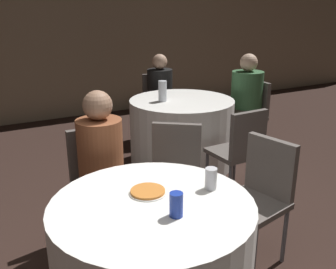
{
  "coord_description": "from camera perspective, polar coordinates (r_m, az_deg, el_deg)",
  "views": [
    {
      "loc": [
        -0.71,
        -1.43,
        1.7
      ],
      "look_at": [
        0.47,
        0.77,
        0.86
      ],
      "focal_mm": 40.0,
      "sensor_mm": 36.0,
      "label": 1
    }
  ],
  "objects": [
    {
      "name": "table_near",
      "position": [
        2.16,
        -2.3,
        -19.22
      ],
      "size": [
        1.07,
        1.07,
        0.76
      ],
      "color": "white",
      "rests_on": "ground_plane"
    },
    {
      "name": "bottle_far",
      "position": [
        4.01,
        -0.84,
        6.64
      ],
      "size": [
        0.09,
        0.09,
        0.22
      ],
      "color": "silver",
      "rests_on": "table_far"
    },
    {
      "name": "chair_far_south",
      "position": [
        3.42,
        11.0,
        -1.77
      ],
      "size": [
        0.42,
        0.42,
        0.87
      ],
      "rotation": [
        0.0,
        0.0,
        0.04
      ],
      "color": "#59514C",
      "rests_on": "ground_plane"
    },
    {
      "name": "chair_far_east",
      "position": [
        4.71,
        12.58,
        3.78
      ],
      "size": [
        0.41,
        0.41,
        0.87
      ],
      "rotation": [
        0.0,
        0.0,
        1.56
      ],
      "color": "#59514C",
      "rests_on": "ground_plane"
    },
    {
      "name": "table_far",
      "position": [
        4.21,
        2.06,
        0.29
      ],
      "size": [
        1.15,
        1.15,
        0.76
      ],
      "color": "white",
      "rests_on": "ground_plane"
    },
    {
      "name": "soda_can_silver",
      "position": [
        2.07,
        6.56,
        -6.7
      ],
      "size": [
        0.07,
        0.07,
        0.12
      ],
      "color": "silver",
      "rests_on": "table_near"
    },
    {
      "name": "chair_near_east",
      "position": [
        2.67,
        13.98,
        -8.01
      ],
      "size": [
        0.48,
        0.47,
        0.87
      ],
      "rotation": [
        0.0,
        0.0,
        -4.51
      ],
      "color": "#59514C",
      "rests_on": "ground_plane"
    },
    {
      "name": "chair_far_north",
      "position": [
        5.07,
        -1.5,
        5.27
      ],
      "size": [
        0.47,
        0.47,
        0.87
      ],
      "rotation": [
        0.0,
        0.0,
        -3.34
      ],
      "color": "#59514C",
      "rests_on": "ground_plane"
    },
    {
      "name": "wall_back",
      "position": [
        6.1,
        -22.32,
        14.47
      ],
      "size": [
        16.0,
        0.06,
        2.8
      ],
      "color": "gray",
      "rests_on": "ground_plane"
    },
    {
      "name": "person_green_jacket",
      "position": [
        4.59,
        11.23,
        4.74
      ],
      "size": [
        0.53,
        0.38,
        1.21
      ],
      "rotation": [
        0.0,
        0.0,
        1.56
      ],
      "color": "#4C4238",
      "rests_on": "ground_plane"
    },
    {
      "name": "pizza_plate_near",
      "position": [
        2.04,
        -3.1,
        -8.68
      ],
      "size": [
        0.21,
        0.21,
        0.02
      ],
      "color": "white",
      "rests_on": "table_near"
    },
    {
      "name": "chair_near_north",
      "position": [
        2.84,
        -10.57,
        -6.05
      ],
      "size": [
        0.4,
        0.41,
        0.87
      ],
      "rotation": [
        0.0,
        0.0,
        -3.15
      ],
      "color": "#59514C",
      "rests_on": "ground_plane"
    },
    {
      "name": "person_floral_shirt",
      "position": [
        2.67,
        -9.61,
        -6.07
      ],
      "size": [
        0.32,
        0.5,
        1.18
      ],
      "rotation": [
        0.0,
        0.0,
        -3.15
      ],
      "color": "#4C4238",
      "rests_on": "ground_plane"
    },
    {
      "name": "chair_near_northeast",
      "position": [
        2.88,
        1.07,
        -5.34
      ],
      "size": [
        0.56,
        0.56,
        0.87
      ],
      "rotation": [
        0.0,
        0.0,
        -3.78
      ],
      "color": "#59514C",
      "rests_on": "ground_plane"
    },
    {
      "name": "person_black_shirt",
      "position": [
        4.91,
        -1.01,
        5.45
      ],
      "size": [
        0.37,
        0.5,
        1.15
      ],
      "rotation": [
        0.0,
        0.0,
        -3.34
      ],
      "color": "black",
      "rests_on": "ground_plane"
    },
    {
      "name": "soda_can_blue",
      "position": [
        1.81,
        1.26,
        -10.64
      ],
      "size": [
        0.07,
        0.07,
        0.12
      ],
      "color": "#1E38A5",
      "rests_on": "table_near"
    }
  ]
}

